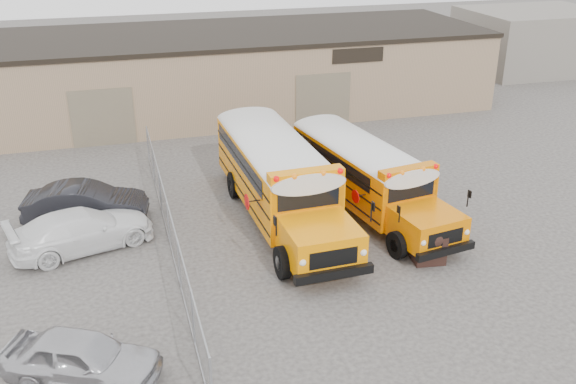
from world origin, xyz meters
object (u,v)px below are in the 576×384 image
object	(u,v)px
tarp_bundle	(429,240)
car_white	(82,230)
car_silver	(82,358)
car_dark	(86,203)
school_bus_right	(301,129)
school_bus_left	(237,122)

from	to	relation	value
tarp_bundle	car_white	bearing A→B (deg)	159.85
car_silver	car_dark	world-z (taller)	car_dark
car_silver	car_white	world-z (taller)	car_white
school_bus_right	car_white	xyz separation A→B (m)	(-10.22, -6.27, -0.92)
car_silver	school_bus_left	bearing A→B (deg)	-0.16
car_white	car_dark	xyz separation A→B (m)	(0.14, 2.27, 0.03)
car_dark	car_silver	bearing A→B (deg)	-170.15
tarp_bundle	car_white	xyz separation A→B (m)	(-11.65, 4.27, -0.08)
school_bus_right	car_dark	world-z (taller)	school_bus_right
car_silver	tarp_bundle	bearing A→B (deg)	-48.70
tarp_bundle	car_silver	xyz separation A→B (m)	(-11.60, -3.17, -0.12)
school_bus_right	car_silver	size ratio (longest dim) A/B	2.45
tarp_bundle	car_white	world-z (taller)	tarp_bundle
school_bus_right	school_bus_left	bearing A→B (deg)	158.53
tarp_bundle	car_white	distance (m)	12.41
school_bus_right	car_silver	bearing A→B (deg)	-126.55
school_bus_right	car_white	distance (m)	12.02
school_bus_left	car_silver	distance (m)	16.58
school_bus_left	car_white	world-z (taller)	school_bus_left
car_dark	school_bus_left	bearing A→B (deg)	-44.08
school_bus_right	tarp_bundle	xyz separation A→B (m)	(1.43, -10.54, -0.84)
tarp_bundle	car_silver	world-z (taller)	tarp_bundle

